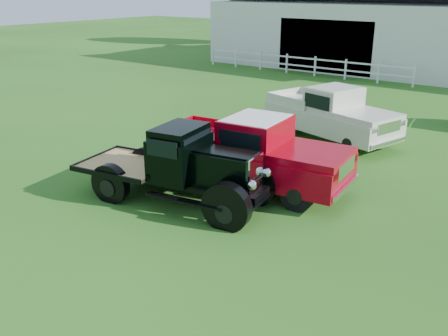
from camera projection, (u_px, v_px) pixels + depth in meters
The scene contains 6 objects.
ground at pixel (187, 221), 11.90m from camera, with size 120.00×120.00×0.00m, color #265016.
shed_left at pixel (358, 23), 34.35m from camera, with size 18.80×10.20×5.60m, color beige, non-canonical shape.
fence_rail at pixel (301, 65), 31.19m from camera, with size 14.20×0.16×1.20m, color white, non-canonical shape.
vintage_flatbed at pixel (177, 164), 12.66m from camera, with size 5.13×2.03×2.03m, color black, non-canonical shape.
red_pickup at pixel (252, 152), 13.67m from camera, with size 5.50×2.11×2.01m, color #9A0313, non-canonical shape.
white_pickup at pixel (331, 114), 17.90m from camera, with size 5.16×2.00×1.90m, color beige, non-canonical shape.
Camera 1 is at (7.18, -8.02, 5.31)m, focal length 40.00 mm.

